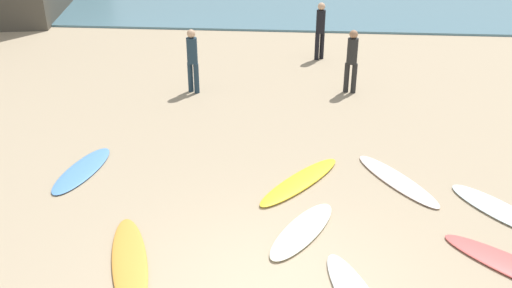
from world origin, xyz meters
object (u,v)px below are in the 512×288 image
object	(u,v)px
surfboard_4	(130,262)
surfboard_2	(302,230)
surfboard_1	(82,170)
beachgoer_near	(352,58)
beachgoer_mid	(320,28)
beachgoer_far	(192,58)
surfboard_5	(300,181)
surfboard_3	(499,210)
surfboard_6	(397,180)

from	to	relation	value
surfboard_4	surfboard_2	bearing A→B (deg)	2.53
surfboard_1	beachgoer_near	xyz separation A→B (m)	(5.62, 4.93, 0.92)
surfboard_2	beachgoer_mid	xyz separation A→B (m)	(0.45, 9.60, 0.97)
beachgoer_far	surfboard_5	bearing A→B (deg)	148.14
surfboard_2	surfboard_4	bearing A→B (deg)	49.35
beachgoer_mid	surfboard_2	bearing A→B (deg)	49.40
surfboard_3	surfboard_4	size ratio (longest dim) A/B	0.83
surfboard_5	beachgoer_mid	size ratio (longest dim) A/B	1.32
surfboard_5	beachgoer_far	xyz separation A→B (m)	(-2.94, 4.70, 0.92)
beachgoer_far	surfboard_6	bearing A→B (deg)	163.03
surfboard_3	surfboard_5	size ratio (longest dim) A/B	0.84
surfboard_1	beachgoer_mid	size ratio (longest dim) A/B	1.11
surfboard_5	surfboard_6	xyz separation A→B (m)	(1.86, 0.21, -0.01)
surfboard_6	beachgoer_near	bearing A→B (deg)	-114.73
beachgoer_near	surfboard_5	bearing A→B (deg)	87.51
surfboard_4	surfboard_5	bearing A→B (deg)	26.97
surfboard_6	beachgoer_far	size ratio (longest dim) A/B	1.32
surfboard_3	beachgoer_near	size ratio (longest dim) A/B	1.17
beachgoer_near	beachgoer_mid	world-z (taller)	beachgoer_mid
surfboard_5	beachgoer_mid	bearing A→B (deg)	121.54
surfboard_4	beachgoer_mid	size ratio (longest dim) A/B	1.34
surfboard_4	beachgoer_mid	world-z (taller)	beachgoer_mid
surfboard_6	beachgoer_mid	bearing A→B (deg)	-111.74
surfboard_2	beachgoer_far	world-z (taller)	beachgoer_far
surfboard_2	surfboard_5	world-z (taller)	surfboard_5
surfboard_4	surfboard_5	world-z (taller)	surfboard_5
surfboard_5	beachgoer_mid	xyz separation A→B (m)	(0.50, 7.97, 0.97)
surfboard_4	beachgoer_far	xyz separation A→B (m)	(-0.38, 7.37, 0.92)
surfboard_1	beachgoer_far	size ratio (longest dim) A/B	1.15
surfboard_2	surfboard_3	bearing A→B (deg)	-137.33
surfboard_5	beachgoer_far	distance (m)	5.62
surfboard_1	beachgoer_near	distance (m)	7.53
surfboard_6	beachgoer_near	world-z (taller)	beachgoer_near
surfboard_3	beachgoer_near	distance (m)	6.22
surfboard_3	surfboard_1	bearing A→B (deg)	137.70
surfboard_5	beachgoer_far	size ratio (longest dim) A/B	1.38
surfboard_1	surfboard_4	size ratio (longest dim) A/B	0.83
surfboard_1	surfboard_2	bearing A→B (deg)	167.68
surfboard_4	beachgoer_far	size ratio (longest dim) A/B	1.39
surfboard_4	surfboard_5	size ratio (longest dim) A/B	1.01
surfboard_3	beachgoer_near	world-z (taller)	beachgoer_near
surfboard_2	beachgoer_near	world-z (taller)	beachgoer_near
surfboard_3	surfboard_4	world-z (taller)	surfboard_4
beachgoer_far	surfboard_3	bearing A→B (deg)	166.15
surfboard_5	beachgoer_near	xyz separation A→B (m)	(1.27, 5.04, 0.91)
surfboard_5	beachgoer_near	bearing A→B (deg)	110.97
surfboard_3	surfboard_5	world-z (taller)	surfboard_5
beachgoer_near	surfboard_3	bearing A→B (deg)	122.91
surfboard_1	beachgoer_near	world-z (taller)	beachgoer_near
beachgoer_near	beachgoer_mid	size ratio (longest dim) A/B	0.95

